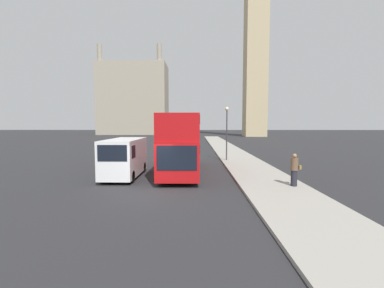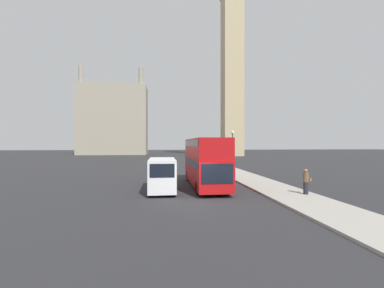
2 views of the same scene
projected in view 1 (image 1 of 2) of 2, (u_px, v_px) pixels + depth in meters
ground_plane at (148, 193)px, 13.44m from camera, size 300.00×300.00×0.00m
sidewalk_strip at (280, 192)px, 13.33m from camera, size 3.83×120.00×0.15m
clock_tower at (256, 17)px, 73.77m from camera, size 6.62×6.79×67.30m
building_block_distant at (134, 100)px, 91.57m from camera, size 23.39×12.94×30.07m
red_double_decker_bus at (182, 141)px, 19.25m from camera, size 2.58×10.39×4.22m
white_van at (124, 157)px, 17.25m from camera, size 2.05×5.17×2.59m
pedestrian at (294, 170)px, 14.22m from camera, size 0.56×0.40×1.81m
street_lamp at (227, 125)px, 24.41m from camera, size 0.36×0.36×5.08m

